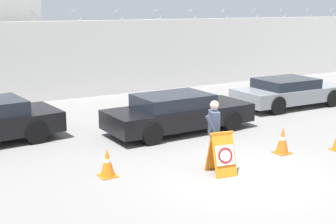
% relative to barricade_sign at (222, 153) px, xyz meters
% --- Properties ---
extents(ground_plane, '(90.00, 90.00, 0.00)m').
position_rel_barricade_sign_xyz_m(ground_plane, '(0.39, -0.28, -0.51)').
color(ground_plane, gray).
extents(perimeter_wall, '(36.00, 0.30, 3.75)m').
position_rel_barricade_sign_xyz_m(perimeter_wall, '(0.39, 10.87, 1.15)').
color(perimeter_wall, silver).
rests_on(perimeter_wall, ground_plane).
extents(barricade_sign, '(0.64, 0.73, 1.02)m').
position_rel_barricade_sign_xyz_m(barricade_sign, '(0.00, 0.00, 0.00)').
color(barricade_sign, orange).
rests_on(barricade_sign, ground_plane).
extents(security_guard, '(0.56, 0.58, 1.68)m').
position_rel_barricade_sign_xyz_m(security_guard, '(0.10, 0.50, 0.42)').
color(security_guard, '#514C42').
rests_on(security_guard, ground_plane).
extents(traffic_cone_mid, '(0.40, 0.40, 0.68)m').
position_rel_barricade_sign_xyz_m(traffic_cone_mid, '(-2.42, 1.20, -0.17)').
color(traffic_cone_mid, orange).
rests_on(traffic_cone_mid, ground_plane).
extents(traffic_cone_far, '(0.40, 0.40, 0.73)m').
position_rel_barricade_sign_xyz_m(traffic_cone_far, '(2.37, 0.45, -0.14)').
color(traffic_cone_far, orange).
rests_on(traffic_cone_far, ground_plane).
extents(parked_car_rear_sedan, '(4.76, 1.97, 1.23)m').
position_rel_barricade_sign_xyz_m(parked_car_rear_sedan, '(1.09, 3.79, 0.11)').
color(parked_car_rear_sedan, black).
rests_on(parked_car_rear_sedan, ground_plane).
extents(parked_car_far_side, '(4.63, 2.02, 1.14)m').
position_rel_barricade_sign_xyz_m(parked_car_far_side, '(6.87, 4.82, 0.09)').
color(parked_car_far_side, black).
rests_on(parked_car_far_side, ground_plane).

